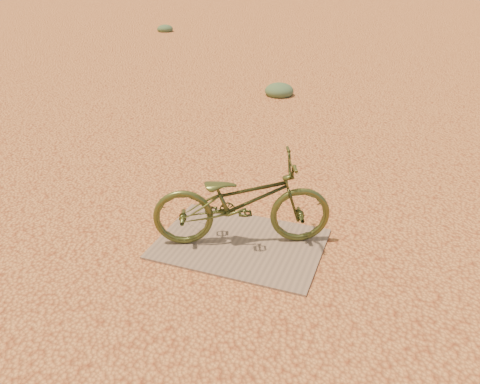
% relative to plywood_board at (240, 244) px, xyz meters
% --- Properties ---
extents(ground, '(120.00, 120.00, 0.00)m').
position_rel_plywood_board_xyz_m(ground, '(0.39, 0.57, -0.01)').
color(ground, '#DE8E4B').
rests_on(ground, ground).
extents(plywood_board, '(1.62, 1.14, 0.02)m').
position_rel_plywood_board_xyz_m(plywood_board, '(0.00, 0.00, 0.00)').
color(plywood_board, '#7E6451').
rests_on(plywood_board, ground).
extents(bicycle, '(1.82, 1.23, 0.91)m').
position_rel_plywood_board_xyz_m(bicycle, '(0.01, 0.04, 0.46)').
color(bicycle, '#424A20').
rests_on(bicycle, plywood_board).
extents(kale_a, '(0.59, 0.59, 0.33)m').
position_rel_plywood_board_xyz_m(kale_a, '(-1.20, 5.54, -0.01)').
color(kale_a, '#4C6244').
rests_on(kale_a, ground).
extents(kale_c, '(0.60, 0.60, 0.33)m').
position_rel_plywood_board_xyz_m(kale_c, '(-7.80, 12.80, -0.01)').
color(kale_c, '#4C6244').
rests_on(kale_c, ground).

